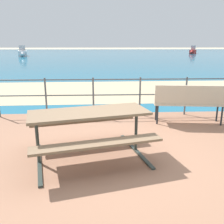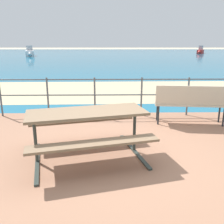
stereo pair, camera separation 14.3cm
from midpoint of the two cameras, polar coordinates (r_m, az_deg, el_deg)
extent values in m
plane|color=beige|center=(4.18, 2.23, -10.61)|extent=(240.00, 240.00, 0.00)
cube|color=#996B51|center=(4.17, 2.24, -10.24)|extent=(6.40, 5.20, 0.06)
cube|color=#196B8E|center=(43.78, -2.37, 13.09)|extent=(90.00, 90.00, 0.01)
cube|color=tan|center=(10.08, -0.78, 5.01)|extent=(54.07, 5.68, 0.01)
cube|color=#7A6047|center=(3.84, -6.41, -0.14)|extent=(1.95, 1.13, 0.04)
cube|color=#7A6047|center=(3.41, -4.46, -7.36)|extent=(1.84, 0.70, 0.04)
cube|color=#7A6047|center=(4.47, -7.67, -1.85)|extent=(1.84, 0.70, 0.04)
cylinder|color=#2D3833|center=(3.91, -17.87, -6.36)|extent=(0.06, 0.06, 0.75)
cube|color=#2D3833|center=(4.05, -17.44, -11.10)|extent=(0.40, 1.37, 0.03)
cylinder|color=#2D3833|center=(4.17, 4.60, -4.25)|extent=(0.06, 0.06, 0.75)
cube|color=#2D3833|center=(4.30, 4.50, -8.77)|extent=(0.40, 1.37, 0.03)
cube|color=#BCAD93|center=(5.90, 16.64, 1.89)|extent=(1.63, 0.58, 0.04)
cube|color=#BCAD93|center=(5.68, 17.21, 3.75)|extent=(1.59, 0.25, 0.43)
cylinder|color=#1E2328|center=(6.29, 22.55, 0.01)|extent=(0.04, 0.04, 0.46)
cylinder|color=#1E2328|center=(6.01, 23.43, -0.75)|extent=(0.04, 0.04, 0.46)
cylinder|color=#1E2328|center=(5.98, 9.46, 0.25)|extent=(0.04, 0.04, 0.46)
cylinder|color=#1E2328|center=(5.69, 9.75, -0.54)|extent=(0.04, 0.04, 0.46)
cylinder|color=#4C5156|center=(6.39, -15.65, 3.26)|extent=(0.04, 0.04, 0.98)
cylinder|color=#4C5156|center=(6.23, -5.00, 3.49)|extent=(0.04, 0.04, 0.98)
cylinder|color=#4C5156|center=(6.30, 5.81, 3.59)|extent=(0.04, 0.04, 0.98)
cylinder|color=#4C5156|center=(6.57, 16.06, 3.57)|extent=(0.04, 0.04, 0.98)
cylinder|color=#4C5156|center=(6.16, 0.44, 7.56)|extent=(5.90, 0.03, 0.03)
cylinder|color=#4C5156|center=(6.23, 0.43, 3.99)|extent=(5.90, 0.03, 0.03)
cube|color=silver|center=(41.41, -20.09, 12.62)|extent=(2.58, 5.11, 0.82)
cube|color=#A5A8AD|center=(41.77, -20.19, 13.72)|extent=(1.21, 1.37, 0.77)
cone|color=silver|center=(38.68, -20.09, 12.48)|extent=(0.85, 0.69, 0.74)
cube|color=red|center=(52.14, 18.11, 13.13)|extent=(2.27, 3.17, 0.70)
cube|color=#A5A8AD|center=(52.36, 18.22, 13.96)|extent=(1.06, 1.08, 0.82)
cone|color=red|center=(50.38, 17.85, 13.10)|extent=(0.79, 0.73, 0.63)
camera|label=1|loc=(0.07, -90.81, -0.23)|focal=39.53mm
camera|label=2|loc=(0.07, 89.19, 0.23)|focal=39.53mm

